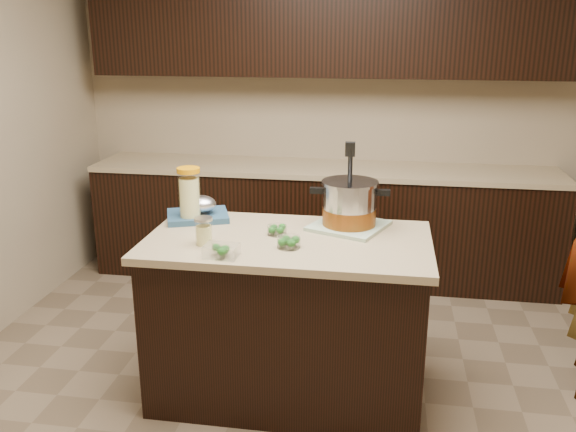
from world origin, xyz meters
The scene contains 12 objects.
ground_plane centered at (0.00, 0.00, 0.00)m, with size 4.00×4.00×0.00m, color brown.
room_shell centered at (0.00, 0.00, 1.71)m, with size 4.04×4.04×2.72m.
back_cabinets centered at (0.00, 1.74, 0.94)m, with size 3.60×0.63×2.33m.
island centered at (0.00, 0.00, 0.45)m, with size 1.46×0.81×0.90m.
dish_towel centered at (0.30, 0.23, 0.91)m, with size 0.36×0.36×0.02m, color #5C895D.
stock_pot centered at (0.30, 0.22, 1.02)m, with size 0.43×0.32×0.43m.
lemonade_pitcher centered at (-0.58, 0.18, 1.04)m, with size 0.13×0.13×0.30m.
mason_jar centered at (-0.40, -0.16, 0.97)m, with size 0.09×0.09×0.15m.
broccoli_tub_left centered at (-0.07, 0.05, 0.92)m, with size 0.14×0.14×0.05m.
broccoli_tub_right centered at (0.03, -0.13, 0.93)m, with size 0.14×0.14×0.05m.
broccoli_tub_rect centered at (-0.27, -0.30, 0.93)m, with size 0.17×0.13×0.06m.
blue_tray centered at (-0.55, 0.25, 0.94)m, with size 0.41×0.37×0.13m.
Camera 1 is at (0.47, -2.91, 1.94)m, focal length 38.00 mm.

